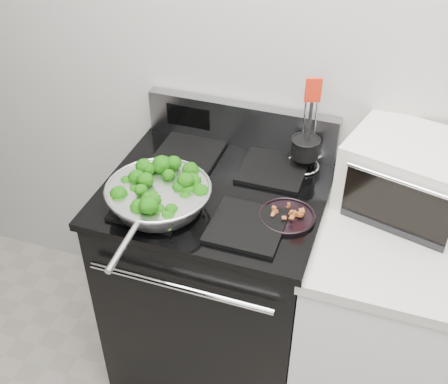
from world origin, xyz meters
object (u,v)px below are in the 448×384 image
at_px(bacon_plate, 287,214).
at_px(utensil_holder, 305,152).
at_px(skillet, 158,196).
at_px(gas_range, 217,276).
at_px(toaster_oven, 414,177).

distance_m(bacon_plate, utensil_holder, 0.31).
bearing_deg(skillet, utensil_holder, 41.00).
xyz_separation_m(gas_range, skillet, (-0.14, -0.18, 0.52)).
bearing_deg(utensil_holder, skillet, -153.37).
distance_m(gas_range, skillet, 0.57).
bearing_deg(gas_range, skillet, -128.63).
bearing_deg(bacon_plate, utensil_holder, 92.31).
bearing_deg(toaster_oven, bacon_plate, -133.58).
bearing_deg(bacon_plate, gas_range, 163.69).
relative_size(gas_range, toaster_oven, 2.19).
xyz_separation_m(skillet, bacon_plate, (0.42, 0.09, -0.04)).
relative_size(bacon_plate, toaster_oven, 0.37).
bearing_deg(bacon_plate, skillet, -167.46).
bearing_deg(skillet, gas_range, 48.18).
relative_size(skillet, utensil_holder, 1.53).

